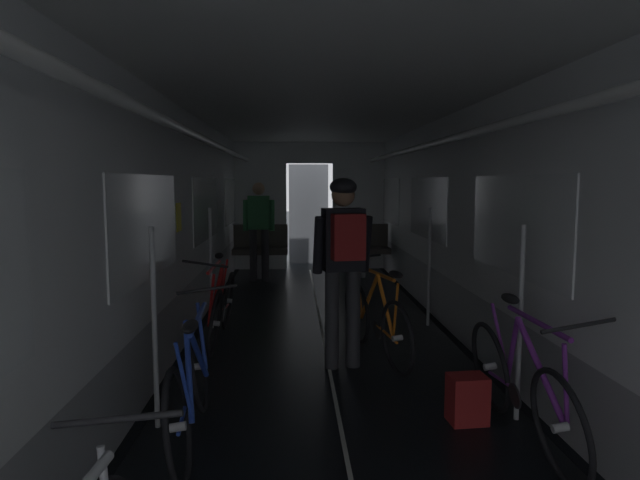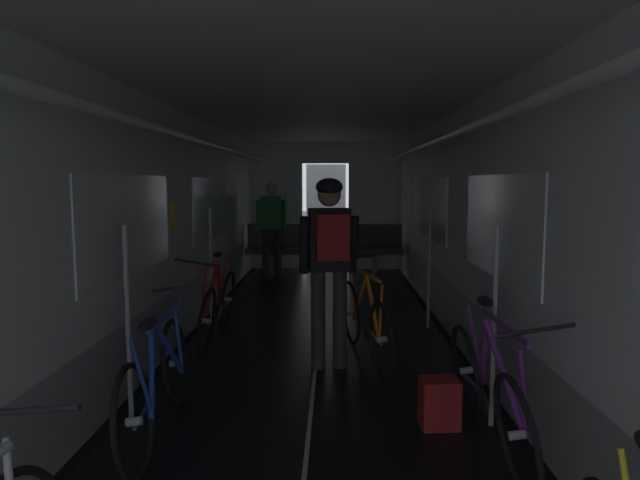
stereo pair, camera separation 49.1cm
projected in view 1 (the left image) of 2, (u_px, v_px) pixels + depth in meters
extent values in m
cube|color=black|center=(173.00, 370.00, 4.95)|extent=(0.08, 11.50, 0.01)
cube|color=black|center=(481.00, 365.00, 5.09)|extent=(0.08, 11.50, 0.01)
cube|color=beige|center=(329.00, 368.00, 5.02)|extent=(0.03, 11.27, 0.00)
cube|color=#9EA0A5|center=(161.00, 338.00, 4.92)|extent=(0.12, 11.50, 0.60)
cube|color=white|center=(157.00, 201.00, 4.79)|extent=(0.12, 11.50, 1.85)
cube|color=white|center=(148.00, 227.00, 4.24)|extent=(0.02, 1.90, 0.80)
cube|color=white|center=(206.00, 209.00, 7.09)|extent=(0.02, 1.90, 0.80)
cube|color=white|center=(231.00, 201.00, 9.95)|extent=(0.02, 1.90, 0.80)
cube|color=yellow|center=(179.00, 217.00, 5.40)|extent=(0.01, 0.20, 0.28)
cylinder|color=white|center=(194.00, 135.00, 4.74)|extent=(0.07, 11.04, 0.07)
cylinder|color=#B7BABF|center=(155.00, 329.00, 3.74)|extent=(0.04, 0.04, 1.40)
cylinder|color=#B7BABF|center=(211.00, 269.00, 6.33)|extent=(0.04, 0.04, 1.40)
cube|color=#9EA0A5|center=(492.00, 334.00, 5.06)|extent=(0.12, 11.50, 0.60)
cube|color=white|center=(497.00, 201.00, 4.93)|extent=(0.12, 11.50, 1.85)
cube|color=white|center=(515.00, 225.00, 4.38)|extent=(0.02, 1.90, 0.80)
cube|color=white|center=(427.00, 208.00, 7.23)|extent=(0.02, 1.90, 0.80)
cube|color=white|center=(389.00, 201.00, 10.09)|extent=(0.02, 1.90, 0.80)
cube|color=yellow|center=(515.00, 225.00, 4.38)|extent=(0.01, 0.20, 0.28)
cylinder|color=white|center=(461.00, 136.00, 4.86)|extent=(0.07, 11.04, 0.07)
cylinder|color=#B7BABF|center=(520.00, 324.00, 3.87)|extent=(0.04, 0.04, 1.40)
cylinder|color=#B7BABF|center=(429.00, 267.00, 6.45)|extent=(0.04, 0.04, 1.40)
cube|color=white|center=(261.00, 206.00, 10.62)|extent=(1.00, 0.12, 2.45)
cube|color=white|center=(358.00, 206.00, 10.71)|extent=(1.00, 0.12, 2.45)
cube|color=white|center=(309.00, 153.00, 10.55)|extent=(0.90, 0.12, 0.40)
cube|color=#4C4F54|center=(309.00, 214.00, 11.38)|extent=(0.81, 0.04, 2.05)
cube|color=white|center=(330.00, 87.00, 4.76)|extent=(3.14, 11.62, 0.12)
cylinder|color=gray|center=(260.00, 266.00, 9.67)|extent=(0.12, 0.12, 0.44)
cube|color=#47423D|center=(260.00, 251.00, 9.64)|extent=(0.96, 0.44, 0.10)
cube|color=#47423D|center=(261.00, 236.00, 9.81)|extent=(0.96, 0.08, 0.40)
torus|color=gray|center=(237.00, 224.00, 9.79)|extent=(0.14, 0.14, 0.02)
cylinder|color=gray|center=(362.00, 265.00, 9.76)|extent=(0.12, 0.12, 0.44)
cube|color=#47423D|center=(362.00, 250.00, 9.73)|extent=(0.96, 0.44, 0.10)
cube|color=#47423D|center=(361.00, 235.00, 9.89)|extent=(0.96, 0.08, 0.40)
torus|color=gray|center=(337.00, 224.00, 9.88)|extent=(0.14, 0.14, 0.02)
torus|color=black|center=(178.00, 427.00, 3.07)|extent=(0.15, 0.68, 0.67)
cylinder|color=#B2B2B7|center=(178.00, 427.00, 3.07)|extent=(0.10, 0.06, 0.06)
torus|color=black|center=(199.00, 366.00, 4.08)|extent=(0.15, 0.68, 0.67)
cylinder|color=#B2B2B7|center=(199.00, 366.00, 4.08)|extent=(0.10, 0.06, 0.06)
cylinder|color=#2342B7|center=(197.00, 350.00, 3.75)|extent=(0.08, 0.54, 0.56)
cylinder|color=#2342B7|center=(189.00, 371.00, 3.34)|extent=(0.12, 0.34, 0.55)
cylinder|color=#2342B7|center=(198.00, 318.00, 3.57)|extent=(0.08, 0.82, 0.04)
cylinder|color=#2342B7|center=(184.00, 381.00, 3.12)|extent=(0.08, 0.17, 0.49)
cylinder|color=#2342B7|center=(183.00, 414.00, 3.29)|extent=(0.06, 0.45, 0.07)
cylinder|color=#2342B7|center=(202.00, 336.00, 4.03)|extent=(0.09, 0.09, 0.49)
cylinder|color=black|center=(188.00, 403.00, 3.52)|extent=(0.04, 0.17, 0.17)
ellipsoid|color=black|center=(190.00, 326.00, 3.14)|extent=(0.11, 0.24, 0.07)
cylinder|color=black|center=(207.00, 289.00, 4.01)|extent=(0.44, 0.05, 0.08)
torus|color=black|center=(228.00, 301.00, 6.33)|extent=(0.14, 0.67, 0.67)
cylinder|color=#B2B2B7|center=(228.00, 301.00, 6.33)|extent=(0.10, 0.05, 0.06)
torus|color=black|center=(215.00, 323.00, 5.32)|extent=(0.14, 0.67, 0.67)
cylinder|color=#B2B2B7|center=(215.00, 323.00, 5.32)|extent=(0.10, 0.05, 0.06)
cylinder|color=red|center=(216.00, 295.00, 5.61)|extent=(0.12, 0.54, 0.56)
cylinder|color=red|center=(222.00, 287.00, 6.02)|extent=(0.11, 0.34, 0.55)
cylinder|color=red|center=(214.00, 267.00, 5.73)|extent=(0.04, 0.82, 0.04)
cylinder|color=red|center=(224.00, 281.00, 6.24)|extent=(0.09, 0.16, 0.49)
cylinder|color=red|center=(226.00, 307.00, 6.11)|extent=(0.03, 0.45, 0.07)
cylinder|color=red|center=(211.00, 298.00, 5.32)|extent=(0.10, 0.09, 0.49)
cylinder|color=black|center=(224.00, 314.00, 5.89)|extent=(0.04, 0.17, 0.17)
ellipsoid|color=black|center=(219.00, 256.00, 6.16)|extent=(0.10, 0.24, 0.07)
cylinder|color=black|center=(205.00, 264.00, 5.27)|extent=(0.44, 0.03, 0.09)
cylinder|color=black|center=(117.00, 419.00, 1.82)|extent=(0.44, 0.06, 0.07)
torus|color=black|center=(490.00, 367.00, 4.07)|extent=(0.16, 0.67, 0.67)
cylinder|color=#B2B2B7|center=(490.00, 367.00, 4.07)|extent=(0.10, 0.05, 0.06)
torus|color=black|center=(560.00, 428.00, 3.06)|extent=(0.16, 0.67, 0.67)
cylinder|color=#B2B2B7|center=(560.00, 428.00, 3.06)|extent=(0.10, 0.05, 0.06)
cylinder|color=purple|center=(541.00, 370.00, 3.35)|extent=(0.14, 0.54, 0.56)
cylinder|color=purple|center=(512.00, 350.00, 3.76)|extent=(0.11, 0.34, 0.55)
cylinder|color=purple|center=(537.00, 322.00, 3.48)|extent=(0.06, 0.82, 0.04)
cylinder|color=purple|center=(500.00, 338.00, 3.98)|extent=(0.10, 0.16, 0.49)
cylinder|color=purple|center=(502.00, 380.00, 3.85)|extent=(0.03, 0.45, 0.07)
cylinder|color=purple|center=(566.00, 384.00, 3.07)|extent=(0.10, 0.09, 0.49)
cylinder|color=black|center=(515.00, 396.00, 3.63)|extent=(0.04, 0.17, 0.17)
ellipsoid|color=black|center=(510.00, 299.00, 3.90)|extent=(0.10, 0.24, 0.07)
cylinder|color=black|center=(580.00, 326.00, 3.02)|extent=(0.44, 0.04, 0.09)
cylinder|color=#2D2D33|center=(332.00, 320.00, 4.99)|extent=(0.13, 0.13, 0.90)
cylinder|color=#2D2D33|center=(353.00, 318.00, 5.03)|extent=(0.13, 0.13, 0.90)
cube|color=black|center=(343.00, 239.00, 4.93)|extent=(0.39, 0.28, 0.56)
cylinder|color=black|center=(319.00, 245.00, 4.91)|extent=(0.12, 0.21, 0.53)
cylinder|color=black|center=(366.00, 244.00, 5.01)|extent=(0.12, 0.21, 0.53)
sphere|color=#9E7051|center=(343.00, 195.00, 4.89)|extent=(0.21, 0.21, 0.21)
ellipsoid|color=black|center=(343.00, 187.00, 4.88)|extent=(0.28, 0.32, 0.16)
cube|color=maroon|center=(348.00, 237.00, 4.76)|extent=(0.30, 0.20, 0.40)
torus|color=black|center=(397.00, 338.00, 4.81)|extent=(0.23, 0.67, 0.67)
cylinder|color=#B2B2B7|center=(397.00, 338.00, 4.81)|extent=(0.10, 0.07, 0.06)
torus|color=black|center=(357.00, 312.00, 5.78)|extent=(0.23, 0.67, 0.67)
cylinder|color=#B2B2B7|center=(357.00, 312.00, 5.78)|extent=(0.10, 0.07, 0.06)
cylinder|color=orange|center=(369.00, 297.00, 5.46)|extent=(0.14, 0.54, 0.56)
cylinder|color=orange|center=(386.00, 306.00, 5.07)|extent=(0.14, 0.33, 0.55)
cylinder|color=orange|center=(377.00, 273.00, 5.29)|extent=(0.23, 0.81, 0.04)
cylinder|color=orange|center=(396.00, 309.00, 4.85)|extent=(0.03, 0.17, 0.49)
cylinder|color=orange|center=(387.00, 334.00, 5.02)|extent=(0.13, 0.45, 0.07)
cylinder|color=orange|center=(359.00, 290.00, 5.73)|extent=(0.07, 0.09, 0.49)
cylinder|color=black|center=(377.00, 330.00, 5.24)|extent=(0.06, 0.17, 0.17)
ellipsoid|color=black|center=(396.00, 274.00, 4.87)|extent=(0.15, 0.26, 0.07)
cylinder|color=black|center=(361.00, 257.00, 5.72)|extent=(0.43, 0.13, 0.05)
cylinder|color=#2D2D33|center=(265.00, 255.00, 9.35)|extent=(0.13, 0.13, 0.90)
cylinder|color=#2D2D33|center=(253.00, 255.00, 9.34)|extent=(0.13, 0.13, 0.90)
cube|color=#337F47|center=(259.00, 212.00, 9.27)|extent=(0.36, 0.22, 0.56)
cylinder|color=#337F47|center=(272.00, 215.00, 9.27)|extent=(0.09, 0.20, 0.53)
cylinder|color=#337F47|center=(246.00, 216.00, 9.25)|extent=(0.09, 0.20, 0.53)
sphere|color=tan|center=(259.00, 189.00, 9.23)|extent=(0.21, 0.21, 0.21)
cube|color=maroon|center=(467.00, 399.00, 3.88)|extent=(0.28, 0.22, 0.34)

